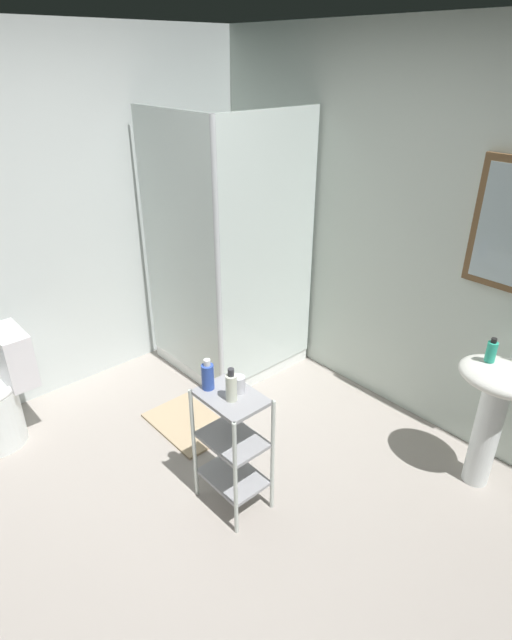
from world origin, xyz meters
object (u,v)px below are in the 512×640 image
at_px(pedestal_sink, 494,401).
at_px(bath_mat, 188,423).
at_px(hand_soap_bottle, 491,351).
at_px(rinse_cup, 239,384).
at_px(shower_stall, 228,315).
at_px(storage_cart, 232,441).
at_px(shampoo_bottle_blue, 208,376).
at_px(lotion_bottle_white, 231,387).

height_order(pedestal_sink, bath_mat, pedestal_sink).
bearing_deg(pedestal_sink, hand_soap_bottle, -177.31).
xyz_separation_m(hand_soap_bottle, rinse_cup, (-0.77, -1.14, -0.09)).
xyz_separation_m(shower_stall, storage_cart, (1.14, -0.90, -0.03)).
xyz_separation_m(pedestal_sink, bath_mat, (-1.59, -1.00, -0.57)).
relative_size(rinse_cup, bath_mat, 0.15).
bearing_deg(shampoo_bottle_blue, hand_soap_bottle, 54.03).
relative_size(hand_soap_bottle, lotion_bottle_white, 0.76).
bearing_deg(lotion_bottle_white, pedestal_sink, 56.05).
distance_m(storage_cart, bath_mat, 0.87).
relative_size(shower_stall, shampoo_bottle_blue, 11.44).
xyz_separation_m(shower_stall, shampoo_bottle_blue, (1.01, -0.95, 0.35)).
bearing_deg(rinse_cup, lotion_bottle_white, -69.19).
bearing_deg(lotion_bottle_white, bath_mat, 164.14).
xyz_separation_m(storage_cart, hand_soap_bottle, (0.77, 1.19, 0.44)).
relative_size(pedestal_sink, shampoo_bottle_blue, 4.63).
xyz_separation_m(lotion_bottle_white, shampoo_bottle_blue, (-0.16, -0.03, -0.00)).
bearing_deg(shampoo_bottle_blue, pedestal_sink, 51.77).
height_order(lotion_bottle_white, bath_mat, lotion_bottle_white).
xyz_separation_m(shower_stall, lotion_bottle_white, (1.17, -0.92, 0.36)).
bearing_deg(shampoo_bottle_blue, rinse_cup, 37.15).
height_order(shower_stall, bath_mat, shower_stall).
bearing_deg(shower_stall, pedestal_sink, 8.52).
xyz_separation_m(rinse_cup, bath_mat, (-0.74, 0.14, -0.78)).
bearing_deg(storage_cart, bath_mat, 164.99).
distance_m(shower_stall, shampoo_bottle_blue, 1.43).
distance_m(pedestal_sink, storage_cart, 1.47).
relative_size(storage_cart, rinse_cup, 8.16).
bearing_deg(pedestal_sink, bath_mat, -147.77).
relative_size(pedestal_sink, hand_soap_bottle, 5.76).
relative_size(shampoo_bottle_blue, bath_mat, 0.29).
distance_m(storage_cart, rinse_cup, 0.35).
bearing_deg(storage_cart, lotion_bottle_white, -34.91).
height_order(lotion_bottle_white, rinse_cup, lotion_bottle_white).
height_order(storage_cart, shampoo_bottle_blue, shampoo_bottle_blue).
height_order(pedestal_sink, storage_cart, pedestal_sink).
distance_m(shower_stall, lotion_bottle_white, 1.53).
relative_size(shampoo_bottle_blue, rinse_cup, 1.93).
xyz_separation_m(hand_soap_bottle, bath_mat, (-1.51, -1.00, -0.86)).
height_order(lotion_bottle_white, shampoo_bottle_blue, lotion_bottle_white).
bearing_deg(storage_cart, shower_stall, 141.82).
distance_m(shower_stall, bath_mat, 0.93).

